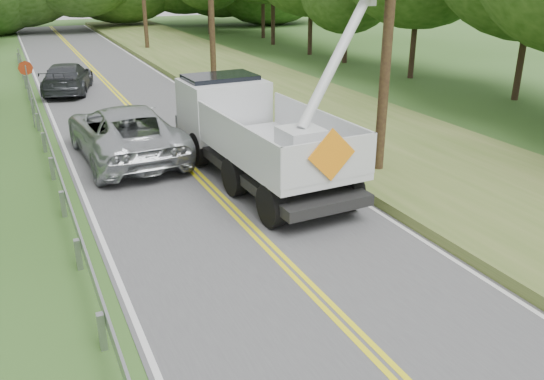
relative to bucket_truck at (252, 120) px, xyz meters
name	(u,v)px	position (x,y,z in m)	size (l,w,h in m)	color
road	(175,152)	(-1.71, 2.91, -1.67)	(7.20, 96.00, 0.03)	#505052
guardrail	(48,145)	(-5.72, 3.81, -1.12)	(0.18, 48.00, 0.77)	#919399
tall_grass_verge	(348,126)	(5.39, 2.91, -1.53)	(7.00, 96.00, 0.30)	#476425
bucket_truck	(252,120)	(0.00, 0.00, 0.00)	(4.65, 7.93, 7.51)	black
suv_silver	(125,132)	(-3.33, 3.03, -0.76)	(2.98, 6.47, 1.80)	#AAAEB1
suv_darkgrey	(67,78)	(-3.87, 14.93, -0.91)	(2.09, 5.15, 1.49)	#373A3F
stop_sign_permanent	(28,83)	(-5.92, 8.51, 0.10)	(0.57, 0.09, 2.66)	#919399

